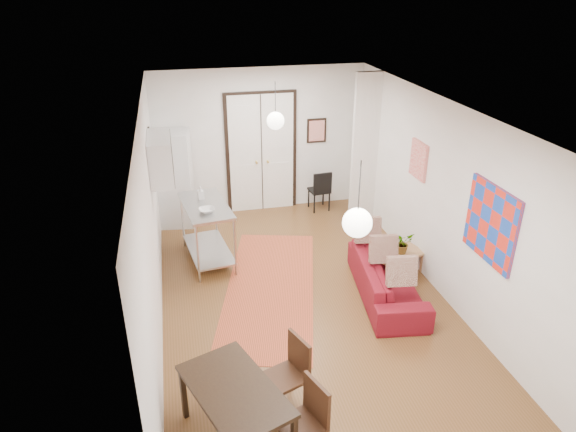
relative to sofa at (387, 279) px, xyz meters
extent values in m
plane|color=brown|center=(-1.25, 0.18, -0.30)|extent=(7.00, 7.00, 0.00)
cube|color=silver|center=(-1.25, 0.18, 2.60)|extent=(4.20, 7.00, 0.02)
cube|color=white|center=(-1.25, 3.68, 1.15)|extent=(4.20, 0.02, 2.90)
cube|color=white|center=(-1.25, -3.32, 1.15)|extent=(4.20, 0.02, 2.90)
cube|color=white|center=(-3.35, 0.18, 1.15)|extent=(0.02, 7.00, 2.90)
cube|color=white|center=(0.85, 0.18, 1.15)|extent=(0.02, 7.00, 2.90)
cube|color=white|center=(-1.25, 3.63, 0.90)|extent=(1.44, 0.06, 2.50)
cube|color=white|center=(0.60, 2.73, 1.15)|extent=(0.50, 0.10, 2.90)
cube|color=silver|center=(-3.17, 1.68, 1.60)|extent=(0.35, 1.00, 0.70)
cube|color=red|center=(0.82, -1.07, 1.35)|extent=(0.05, 1.00, 1.00)
cube|color=beige|center=(0.82, 0.98, 1.50)|extent=(0.05, 0.50, 0.60)
cube|color=red|center=(-0.10, 3.65, 1.30)|extent=(0.40, 0.03, 0.50)
cube|color=olive|center=(-3.32, 2.18, 1.65)|extent=(0.03, 0.44, 0.54)
sphere|color=white|center=(-1.25, 2.18, 1.95)|extent=(0.30, 0.30, 0.30)
cylinder|color=black|center=(-1.25, 2.18, 2.35)|extent=(0.01, 0.01, 0.50)
sphere|color=white|center=(-1.25, -1.82, 1.95)|extent=(0.30, 0.30, 0.30)
cylinder|color=black|center=(-1.25, -1.82, 2.35)|extent=(0.01, 0.01, 0.50)
cube|color=#B6472D|center=(-1.69, 0.59, -0.29)|extent=(2.24, 3.81, 0.01)
imported|color=maroon|center=(0.00, 0.00, 0.00)|extent=(2.13, 1.07, 0.60)
cube|color=#AE7B52|center=(0.45, 0.60, 0.05)|extent=(0.92, 0.67, 0.04)
cube|color=#AE7B52|center=(0.08, 0.41, -0.13)|extent=(0.06, 0.06, 0.33)
cube|color=#AE7B52|center=(0.82, 0.41, -0.13)|extent=(0.06, 0.06, 0.33)
cube|color=#AE7B52|center=(0.08, 0.78, -0.13)|extent=(0.06, 0.06, 0.33)
cube|color=#AE7B52|center=(0.82, 0.78, -0.13)|extent=(0.06, 0.06, 0.33)
imported|color=#2D5A28|center=(0.50, 0.60, 0.25)|extent=(0.36, 0.39, 0.36)
cube|color=#A7AAAC|center=(-2.54, 1.70, 0.73)|extent=(0.87, 1.45, 0.05)
cube|color=#A7AAAC|center=(-2.54, 1.70, -0.09)|extent=(0.82, 1.41, 0.03)
cylinder|color=#A7AAAC|center=(-2.85, 1.06, 0.22)|extent=(0.04, 0.04, 1.03)
cylinder|color=#A7AAAC|center=(-2.24, 1.06, 0.22)|extent=(0.04, 0.04, 1.03)
cylinder|color=#A7AAAC|center=(-2.85, 2.35, 0.22)|extent=(0.04, 0.04, 1.03)
cylinder|color=#A7AAAC|center=(-2.24, 2.35, 0.22)|extent=(0.04, 0.04, 1.03)
imported|color=beige|center=(-2.54, 1.40, 0.78)|extent=(0.28, 0.28, 0.06)
imported|color=#559FB8|center=(-2.59, 1.95, 0.86)|extent=(0.11, 0.11, 0.22)
cube|color=silver|center=(-3.00, 3.33, 0.63)|extent=(0.74, 0.74, 1.85)
cube|color=black|center=(-2.59, -2.18, 0.39)|extent=(1.15, 1.47, 0.05)
cube|color=black|center=(-2.91, -1.58, 0.03)|extent=(0.07, 0.07, 0.66)
cube|color=black|center=(-2.27, -1.58, 0.03)|extent=(0.07, 0.07, 0.66)
cube|color=#3C2013|center=(-1.99, -1.83, 0.13)|extent=(0.54, 0.53, 0.04)
cube|color=#3C2013|center=(-1.99, -1.64, 0.37)|extent=(0.18, 0.39, 0.44)
cylinder|color=#3C2013|center=(-2.16, -2.01, -0.09)|extent=(0.03, 0.03, 0.42)
cylinder|color=#3C2013|center=(-1.82, -2.01, -0.09)|extent=(0.03, 0.03, 0.42)
cylinder|color=#3C2013|center=(-2.16, -1.65, -0.09)|extent=(0.03, 0.03, 0.42)
cylinder|color=#3C2013|center=(-1.82, -1.65, -0.09)|extent=(0.03, 0.03, 0.42)
cube|color=#3C2013|center=(-1.99, -2.53, 0.13)|extent=(0.54, 0.53, 0.04)
cube|color=#3C2013|center=(-1.99, -2.34, 0.37)|extent=(0.18, 0.39, 0.44)
cylinder|color=#3C2013|center=(-2.16, -2.35, -0.09)|extent=(0.03, 0.03, 0.42)
cylinder|color=#3C2013|center=(-1.82, -2.35, -0.09)|extent=(0.03, 0.03, 0.42)
cube|color=black|center=(-0.11, 3.33, 0.12)|extent=(0.43, 0.43, 0.04)
cube|color=black|center=(-0.11, 3.50, 0.35)|extent=(0.39, 0.08, 0.42)
cylinder|color=black|center=(-0.28, 3.16, -0.09)|extent=(0.03, 0.03, 0.42)
cylinder|color=black|center=(0.05, 3.16, -0.09)|extent=(0.03, 0.03, 0.42)
cylinder|color=black|center=(-0.28, 3.49, -0.09)|extent=(0.03, 0.03, 0.42)
cylinder|color=black|center=(0.05, 3.49, -0.09)|extent=(0.03, 0.03, 0.42)
camera|label=1|loc=(-2.94, -6.11, 4.18)|focal=32.00mm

